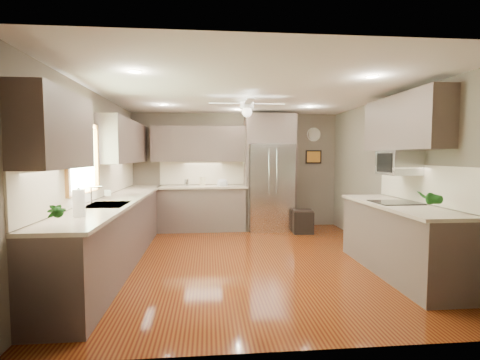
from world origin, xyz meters
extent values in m
plane|color=#491609|center=(0.00, 0.00, 0.00)|extent=(5.00, 5.00, 0.00)
plane|color=white|center=(0.00, 0.00, 2.50)|extent=(5.00, 5.00, 0.00)
plane|color=#62594B|center=(0.00, 2.50, 1.25)|extent=(4.50, 0.00, 4.50)
plane|color=#62594B|center=(0.00, -2.50, 1.25)|extent=(4.50, 0.00, 4.50)
plane|color=#62594B|center=(-2.25, 0.00, 1.25)|extent=(0.00, 5.00, 5.00)
plane|color=#62594B|center=(2.25, 0.00, 1.25)|extent=(0.00, 5.00, 5.00)
cylinder|color=silver|center=(-1.06, 2.20, 1.01)|extent=(0.12, 0.12, 0.15)
cylinder|color=beige|center=(-0.73, 2.21, 1.03)|extent=(0.14, 0.14, 0.20)
imported|color=white|center=(-2.08, 0.10, 1.03)|extent=(0.11, 0.11, 0.18)
imported|color=#1D5C1A|center=(-1.95, -1.99, 1.09)|extent=(0.19, 0.16, 0.30)
imported|color=#1D5C1A|center=(1.89, -1.44, 1.09)|extent=(0.21, 0.19, 0.31)
imported|color=beige|center=(-0.31, 2.16, 0.97)|extent=(0.27, 0.27, 0.06)
cube|color=#4D3E38|center=(-1.95, 0.15, 0.45)|extent=(0.60, 4.70, 0.90)
cube|color=#BDB298|center=(-1.94, 0.15, 0.92)|extent=(0.65, 4.70, 0.04)
cube|color=beige|center=(-2.24, 0.15, 1.20)|extent=(0.02, 4.70, 0.50)
cube|color=#4D3E38|center=(-0.72, 2.20, 0.45)|extent=(1.85, 0.60, 0.90)
cube|color=#BDB298|center=(-0.72, 2.19, 0.92)|extent=(1.85, 0.65, 0.04)
cube|color=beige|center=(-0.72, 2.49, 1.20)|extent=(1.85, 0.02, 0.50)
cube|color=#4D3E38|center=(-2.08, -1.60, 1.83)|extent=(0.33, 1.20, 0.75)
cube|color=#4D3E38|center=(-2.08, 1.30, 1.83)|extent=(0.33, 2.40, 0.75)
cube|color=#4D3E38|center=(-0.72, 2.33, 1.83)|extent=(2.15, 0.33, 0.75)
cube|color=#4D3E38|center=(2.08, -0.55, 2.03)|extent=(0.33, 1.70, 0.75)
cube|color=#BFF2B2|center=(-2.23, -0.50, 1.55)|extent=(0.01, 1.00, 0.80)
cube|color=brown|center=(-2.21, -0.50, 1.98)|extent=(0.05, 1.12, 0.06)
cube|color=brown|center=(-2.21, -0.50, 1.12)|extent=(0.05, 1.12, 0.06)
cube|color=brown|center=(-2.21, -1.03, 1.55)|extent=(0.05, 0.06, 0.80)
cube|color=brown|center=(-2.21, 0.03, 1.55)|extent=(0.05, 0.06, 0.80)
cube|color=silver|center=(-1.93, -0.50, 0.93)|extent=(0.50, 0.70, 0.03)
cube|color=#262626|center=(-1.93, -0.50, 0.89)|extent=(0.44, 0.62, 0.05)
cylinder|color=silver|center=(-2.13, -0.50, 1.05)|extent=(0.02, 0.02, 0.24)
cylinder|color=silver|center=(-2.07, -0.50, 1.17)|extent=(0.16, 0.02, 0.02)
cube|color=silver|center=(0.70, 2.14, 0.91)|extent=(0.92, 0.72, 1.82)
cube|color=black|center=(0.70, 1.80, 0.66)|extent=(0.88, 0.02, 0.02)
cube|color=black|center=(0.70, 1.79, 1.25)|extent=(0.01, 0.02, 1.00)
cylinder|color=silver|center=(0.62, 1.76, 1.25)|extent=(0.02, 0.02, 0.90)
cylinder|color=silver|center=(0.78, 1.76, 1.25)|extent=(0.02, 0.02, 0.90)
cube|color=#4D3E38|center=(0.70, 2.20, 2.14)|extent=(1.04, 0.60, 0.63)
cube|color=#4D3E38|center=(0.20, 2.20, 0.91)|extent=(0.06, 0.60, 1.82)
cube|color=#4D3E38|center=(1.20, 2.20, 0.91)|extent=(0.06, 0.60, 1.82)
cube|color=#4D3E38|center=(1.93, -0.80, 0.45)|extent=(0.65, 2.20, 0.90)
cube|color=#BDB298|center=(1.91, -0.80, 0.92)|extent=(0.70, 2.20, 0.04)
cube|color=beige|center=(2.24, -0.80, 1.20)|extent=(0.02, 2.20, 0.50)
cube|color=black|center=(1.91, -0.70, 0.94)|extent=(0.56, 0.52, 0.01)
cube|color=silver|center=(2.03, -0.55, 1.48)|extent=(0.42, 0.55, 0.34)
cube|color=black|center=(1.82, -0.55, 1.48)|extent=(0.02, 0.40, 0.26)
cylinder|color=white|center=(0.00, 0.30, 2.46)|extent=(0.03, 0.03, 0.08)
cylinder|color=white|center=(0.00, 0.30, 2.36)|extent=(0.22, 0.22, 0.10)
sphere|color=white|center=(0.00, 0.30, 2.26)|extent=(0.16, 0.16, 0.16)
cube|color=white|center=(0.35, 0.30, 2.38)|extent=(0.48, 0.11, 0.01)
cube|color=white|center=(0.00, 0.65, 2.38)|extent=(0.11, 0.48, 0.01)
cube|color=white|center=(-0.35, 0.30, 2.38)|extent=(0.48, 0.11, 0.01)
cube|color=white|center=(0.00, -0.05, 2.38)|extent=(0.11, 0.48, 0.01)
cylinder|color=white|center=(-1.40, 1.30, 2.49)|extent=(0.14, 0.14, 0.01)
cylinder|color=white|center=(1.30, 1.30, 2.49)|extent=(0.14, 0.14, 0.01)
cylinder|color=white|center=(-1.40, -1.20, 2.49)|extent=(0.14, 0.14, 0.01)
cylinder|color=white|center=(1.30, -1.20, 2.49)|extent=(0.14, 0.14, 0.01)
cylinder|color=white|center=(0.00, 1.80, 2.49)|extent=(0.14, 0.14, 0.01)
cylinder|color=white|center=(1.75, 2.48, 2.05)|extent=(0.30, 0.03, 0.30)
cylinder|color=silver|center=(1.75, 2.47, 2.05)|extent=(0.29, 0.00, 0.29)
cube|color=black|center=(1.75, 2.48, 1.55)|extent=(0.36, 0.03, 0.30)
cube|color=#B77424|center=(1.75, 2.46, 1.55)|extent=(0.30, 0.01, 0.24)
cube|color=black|center=(1.30, 1.71, 0.23)|extent=(0.43, 0.43, 0.45)
cube|color=black|center=(1.30, 1.71, 0.46)|extent=(0.41, 0.41, 0.03)
cylinder|color=white|center=(-1.95, -1.42, 1.08)|extent=(0.12, 0.12, 0.29)
cylinder|color=silver|center=(-1.95, -1.42, 1.09)|extent=(0.02, 0.02, 0.31)
camera|label=1|loc=(-0.61, -5.15, 1.58)|focal=26.00mm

